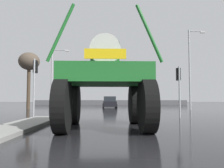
% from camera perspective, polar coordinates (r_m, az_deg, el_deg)
% --- Properties ---
extents(ground_plane, '(120.00, 120.00, 0.00)m').
position_cam_1_polar(ground_plane, '(22.73, -0.62, -6.72)').
color(ground_plane, black).
extents(median_island, '(1.69, 10.34, 0.15)m').
position_cam_1_polar(median_island, '(10.44, -22.87, -9.84)').
color(median_island, gray).
rests_on(median_island, ground).
extents(oversize_sprayer, '(4.26, 5.52, 4.73)m').
position_cam_1_polar(oversize_sprayer, '(10.17, -1.86, 0.39)').
color(oversize_sprayer, black).
rests_on(oversize_sprayer, ground).
extents(sedan_ahead, '(2.00, 4.16, 1.52)m').
position_cam_1_polar(sedan_ahead, '(31.06, -0.67, -4.54)').
color(sedan_ahead, black).
rests_on(sedan_ahead, ground).
extents(traffic_signal_near_left, '(0.24, 0.54, 3.91)m').
position_cam_1_polar(traffic_signal_near_left, '(16.40, -18.43, 2.19)').
color(traffic_signal_near_left, '#A8AAAF').
rests_on(traffic_signal_near_left, ground).
extents(traffic_signal_near_right, '(0.24, 0.54, 3.40)m').
position_cam_1_polar(traffic_signal_near_right, '(16.16, 15.92, 0.90)').
color(traffic_signal_near_right, '#A8AAAF').
rests_on(traffic_signal_near_right, ground).
extents(traffic_signal_far_left, '(0.24, 0.55, 3.84)m').
position_cam_1_polar(traffic_signal_far_left, '(30.59, 7.82, -0.61)').
color(traffic_signal_far_left, '#A8AAAF').
rests_on(traffic_signal_far_left, ground).
extents(traffic_signal_far_right, '(0.24, 0.55, 3.62)m').
position_cam_1_polar(traffic_signal_far_right, '(30.63, -8.57, -0.91)').
color(traffic_signal_far_right, '#A8AAAF').
rests_on(traffic_signal_far_right, ground).
extents(streetlight_far_left, '(2.24, 0.24, 7.54)m').
position_cam_1_polar(streetlight_far_left, '(30.27, -14.28, 2.25)').
color(streetlight_far_left, '#A8AAAF').
rests_on(streetlight_far_left, ground).
extents(streetlight_far_right, '(1.87, 0.24, 8.90)m').
position_cam_1_polar(streetlight_far_right, '(27.28, 18.64, 4.32)').
color(streetlight_far_right, '#A8AAAF').
rests_on(streetlight_far_right, ground).
extents(bare_tree_left, '(2.47, 2.47, 6.74)m').
position_cam_1_polar(bare_tree_left, '(29.60, -19.74, 4.91)').
color(bare_tree_left, '#473828').
rests_on(bare_tree_left, ground).
extents(roadside_barrier, '(29.55, 0.24, 0.90)m').
position_cam_1_polar(roadside_barrier, '(45.27, -0.35, -4.55)').
color(roadside_barrier, '#59595B').
rests_on(roadside_barrier, ground).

